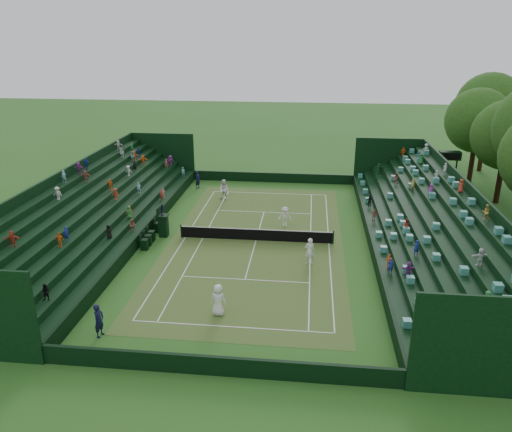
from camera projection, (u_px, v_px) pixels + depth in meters
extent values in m
plane|color=#2D5E1D|center=(256.00, 241.00, 37.83)|extent=(160.00, 160.00, 0.00)
cube|color=#2E6B23|center=(256.00, 241.00, 37.83)|extent=(12.97, 26.77, 0.01)
cube|color=black|center=(273.00, 177.00, 52.47)|extent=(17.17, 0.20, 1.00)
cube|color=black|center=(218.00, 366.00, 22.85)|extent=(17.17, 0.20, 1.00)
cube|color=black|center=(370.00, 239.00, 36.78)|extent=(0.20, 31.77, 1.00)
cube|color=black|center=(147.00, 230.00, 38.54)|extent=(0.20, 31.77, 1.00)
cube|color=black|center=(377.00, 240.00, 36.73)|extent=(0.80, 32.00, 1.00)
cube|color=black|center=(388.00, 237.00, 36.57)|extent=(0.80, 32.00, 1.45)
cube|color=black|center=(400.00, 235.00, 36.41)|extent=(0.80, 32.00, 1.90)
cube|color=black|center=(411.00, 233.00, 36.25)|extent=(0.80, 32.00, 2.35)
cube|color=black|center=(423.00, 230.00, 36.09)|extent=(0.80, 32.00, 2.80)
cube|color=black|center=(435.00, 228.00, 35.93)|extent=(0.80, 32.00, 3.25)
cube|color=black|center=(447.00, 225.00, 35.77)|extent=(0.80, 32.00, 3.70)
cube|color=black|center=(459.00, 223.00, 35.60)|extent=(0.80, 32.00, 4.15)
cube|color=black|center=(467.00, 218.00, 35.42)|extent=(0.20, 32.00, 4.90)
cube|color=black|center=(141.00, 230.00, 38.59)|extent=(0.80, 32.00, 1.00)
cube|color=black|center=(131.00, 227.00, 38.60)|extent=(0.80, 32.00, 1.45)
cube|color=black|center=(120.00, 223.00, 38.60)|extent=(0.80, 32.00, 1.90)
cube|color=black|center=(110.00, 220.00, 38.61)|extent=(0.80, 32.00, 2.35)
cube|color=black|center=(100.00, 217.00, 38.61)|extent=(0.80, 32.00, 2.80)
cube|color=black|center=(90.00, 214.00, 38.62)|extent=(0.80, 32.00, 3.25)
cube|color=black|center=(79.00, 211.00, 38.62)|extent=(0.80, 32.00, 3.70)
cube|color=black|center=(69.00, 208.00, 38.62)|extent=(0.80, 32.00, 4.15)
cube|color=black|center=(62.00, 203.00, 38.55)|extent=(0.20, 32.00, 4.90)
cylinder|color=black|center=(181.00, 231.00, 38.25)|extent=(0.10, 0.10, 1.06)
cylinder|color=black|center=(333.00, 237.00, 37.05)|extent=(0.10, 0.10, 1.06)
cube|color=black|center=(256.00, 235.00, 37.67)|extent=(11.57, 0.02, 0.86)
cube|color=white|center=(256.00, 229.00, 37.51)|extent=(11.57, 0.04, 0.07)
cylinder|color=black|center=(440.00, 173.00, 50.47)|extent=(0.16, 0.16, 3.00)
cylinder|color=black|center=(455.00, 173.00, 50.32)|extent=(0.16, 0.16, 3.00)
cube|color=black|center=(450.00, 155.00, 49.77)|extent=(2.00, 1.00, 0.80)
cylinder|color=black|center=(499.00, 185.00, 45.66)|extent=(0.50, 0.50, 3.41)
sphere|color=#1F4814|center=(507.00, 135.00, 44.06)|extent=(6.23, 6.23, 6.23)
cylinder|color=black|center=(471.00, 167.00, 51.53)|extent=(0.50, 0.50, 3.53)
sphere|color=#1F4814|center=(478.00, 120.00, 49.87)|extent=(6.46, 6.46, 6.46)
cylinder|color=black|center=(482.00, 154.00, 56.27)|extent=(0.50, 0.50, 3.93)
sphere|color=#1F4814|center=(489.00, 106.00, 54.41)|extent=(7.20, 7.20, 7.20)
cube|color=black|center=(164.00, 226.00, 38.41)|extent=(0.65, 0.65, 1.66)
cube|color=black|center=(163.00, 215.00, 38.11)|extent=(0.83, 0.83, 0.09)
cube|color=black|center=(158.00, 211.00, 38.03)|extent=(0.07, 0.83, 0.65)
imported|color=black|center=(162.00, 210.00, 37.94)|extent=(0.44, 0.50, 0.86)
cube|color=black|center=(144.00, 244.00, 36.18)|extent=(0.50, 0.50, 0.80)
cube|color=black|center=(141.00, 238.00, 36.03)|extent=(0.06, 0.50, 0.50)
cube|color=black|center=(148.00, 240.00, 36.92)|extent=(0.50, 0.50, 0.80)
cube|color=black|center=(144.00, 234.00, 36.78)|extent=(0.06, 0.50, 0.50)
cube|color=black|center=(151.00, 236.00, 37.67)|extent=(0.50, 0.50, 0.80)
cube|color=black|center=(148.00, 230.00, 37.52)|extent=(0.06, 0.50, 0.50)
cube|color=black|center=(158.00, 227.00, 39.35)|extent=(0.50, 0.50, 0.80)
cube|color=black|center=(155.00, 221.00, 39.20)|extent=(0.06, 0.50, 0.50)
cube|color=black|center=(161.00, 224.00, 40.09)|extent=(0.50, 0.50, 0.80)
cube|color=black|center=(158.00, 218.00, 39.95)|extent=(0.06, 0.50, 0.50)
cube|color=black|center=(164.00, 220.00, 40.84)|extent=(0.50, 0.50, 0.80)
cube|color=black|center=(161.00, 214.00, 40.69)|extent=(0.06, 0.50, 0.50)
imported|color=white|center=(218.00, 300.00, 27.61)|extent=(1.01, 0.76, 1.86)
imported|color=white|center=(310.00, 251.00, 33.73)|extent=(0.73, 0.51, 1.90)
imported|color=white|center=(224.00, 190.00, 46.75)|extent=(1.09, 0.94, 1.96)
imported|color=white|center=(285.00, 216.00, 40.45)|extent=(1.06, 0.62, 1.64)
imported|color=black|center=(198.00, 180.00, 50.29)|extent=(0.66, 0.77, 1.77)
imported|color=black|center=(99.00, 320.00, 25.68)|extent=(0.55, 0.74, 1.84)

